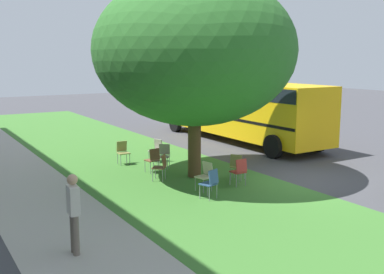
{
  "coord_description": "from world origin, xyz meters",
  "views": [
    {
      "loc": [
        -10.87,
        10.5,
        3.99
      ],
      "look_at": [
        3.11,
        1.9,
        1.18
      ],
      "focal_mm": 43.11,
      "sensor_mm": 36.0,
      "label": 1
    }
  ],
  "objects_px": {
    "chair_0": "(237,165)",
    "chair_6": "(161,165)",
    "chair_2": "(239,170)",
    "chair_4": "(156,149)",
    "chair_3": "(205,174)",
    "pedestrian_0": "(74,211)",
    "chair_8": "(210,182)",
    "street_tree": "(195,51)",
    "chair_1": "(164,154)",
    "school_bus": "(238,105)",
    "chair_5": "(123,151)",
    "chair_7": "(153,158)"
  },
  "relations": [
    {
      "from": "chair_4",
      "to": "chair_2",
      "type": "bearing_deg",
      "value": -171.85
    },
    {
      "from": "chair_1",
      "to": "chair_0",
      "type": "bearing_deg",
      "value": -155.65
    },
    {
      "from": "street_tree",
      "to": "chair_5",
      "type": "height_order",
      "value": "street_tree"
    },
    {
      "from": "chair_2",
      "to": "chair_6",
      "type": "bearing_deg",
      "value": 44.41
    },
    {
      "from": "chair_0",
      "to": "chair_6",
      "type": "xyz_separation_m",
      "value": [
        1.25,
        2.18,
        0.0
      ]
    },
    {
      "from": "pedestrian_0",
      "to": "chair_4",
      "type": "bearing_deg",
      "value": -38.42
    },
    {
      "from": "chair_0",
      "to": "chair_5",
      "type": "xyz_separation_m",
      "value": [
        4.15,
        2.29,
        0.0
      ]
    },
    {
      "from": "chair_2",
      "to": "chair_6",
      "type": "height_order",
      "value": "same"
    },
    {
      "from": "chair_1",
      "to": "chair_8",
      "type": "xyz_separation_m",
      "value": [
        -4.06,
        0.67,
        0.0
      ]
    },
    {
      "from": "chair_6",
      "to": "school_bus",
      "type": "xyz_separation_m",
      "value": [
        4.71,
        -6.75,
        1.24
      ]
    },
    {
      "from": "chair_4",
      "to": "pedestrian_0",
      "type": "xyz_separation_m",
      "value": [
        -6.79,
        5.38,
        0.41
      ]
    },
    {
      "from": "street_tree",
      "to": "pedestrian_0",
      "type": "distance_m",
      "value": 7.54
    },
    {
      "from": "chair_3",
      "to": "chair_8",
      "type": "height_order",
      "value": "same"
    },
    {
      "from": "chair_0",
      "to": "chair_4",
      "type": "distance_m",
      "value": 3.99
    },
    {
      "from": "chair_4",
      "to": "school_bus",
      "type": "height_order",
      "value": "school_bus"
    },
    {
      "from": "chair_5",
      "to": "chair_6",
      "type": "xyz_separation_m",
      "value": [
        -2.9,
        -0.11,
        0.0
      ]
    },
    {
      "from": "chair_8",
      "to": "school_bus",
      "type": "relative_size",
      "value": 0.08
    },
    {
      "from": "chair_3",
      "to": "chair_5",
      "type": "relative_size",
      "value": 1.0
    },
    {
      "from": "chair_0",
      "to": "chair_2",
      "type": "relative_size",
      "value": 1.0
    },
    {
      "from": "chair_4",
      "to": "chair_0",
      "type": "bearing_deg",
      "value": -165.41
    },
    {
      "from": "chair_1",
      "to": "school_bus",
      "type": "bearing_deg",
      "value": -61.35
    },
    {
      "from": "chair_4",
      "to": "chair_8",
      "type": "xyz_separation_m",
      "value": [
        -5.15,
        0.92,
        0.0
      ]
    },
    {
      "from": "chair_3",
      "to": "pedestrian_0",
      "type": "distance_m",
      "value": 5.42
    },
    {
      "from": "chair_1",
      "to": "chair_7",
      "type": "distance_m",
      "value": 0.8
    },
    {
      "from": "chair_2",
      "to": "street_tree",
      "type": "bearing_deg",
      "value": 18.91
    },
    {
      "from": "chair_3",
      "to": "chair_8",
      "type": "relative_size",
      "value": 1.0
    },
    {
      "from": "chair_2",
      "to": "school_bus",
      "type": "xyz_separation_m",
      "value": [
        6.56,
        -4.93,
        1.24
      ]
    },
    {
      "from": "street_tree",
      "to": "chair_6",
      "type": "distance_m",
      "value": 3.91
    },
    {
      "from": "street_tree",
      "to": "chair_8",
      "type": "distance_m",
      "value": 4.53
    },
    {
      "from": "chair_7",
      "to": "street_tree",
      "type": "bearing_deg",
      "value": -141.46
    },
    {
      "from": "chair_4",
      "to": "chair_6",
      "type": "distance_m",
      "value": 2.86
    },
    {
      "from": "street_tree",
      "to": "chair_2",
      "type": "relative_size",
      "value": 7.61
    },
    {
      "from": "chair_3",
      "to": "chair_8",
      "type": "bearing_deg",
      "value": 156.46
    },
    {
      "from": "chair_0",
      "to": "pedestrian_0",
      "type": "relative_size",
      "value": 0.52
    },
    {
      "from": "chair_0",
      "to": "chair_4",
      "type": "relative_size",
      "value": 1.0
    },
    {
      "from": "chair_6",
      "to": "chair_3",
      "type": "bearing_deg",
      "value": -160.62
    },
    {
      "from": "chair_0",
      "to": "chair_8",
      "type": "distance_m",
      "value": 2.31
    },
    {
      "from": "chair_8",
      "to": "school_bus",
      "type": "xyz_separation_m",
      "value": [
        7.24,
        -6.49,
        1.24
      ]
    },
    {
      "from": "street_tree",
      "to": "chair_6",
      "type": "xyz_separation_m",
      "value": [
        0.12,
        1.22,
        -3.71
      ]
    },
    {
      "from": "chair_3",
      "to": "school_bus",
      "type": "height_order",
      "value": "school_bus"
    },
    {
      "from": "chair_4",
      "to": "chair_8",
      "type": "bearing_deg",
      "value": 169.87
    },
    {
      "from": "pedestrian_0",
      "to": "chair_5",
      "type": "bearing_deg",
      "value": -30.05
    },
    {
      "from": "chair_0",
      "to": "chair_6",
      "type": "bearing_deg",
      "value": 60.14
    },
    {
      "from": "chair_8",
      "to": "pedestrian_0",
      "type": "distance_m",
      "value": 4.77
    },
    {
      "from": "chair_2",
      "to": "pedestrian_0",
      "type": "distance_m",
      "value": 6.47
    },
    {
      "from": "chair_5",
      "to": "chair_7",
      "type": "distance_m",
      "value": 1.85
    },
    {
      "from": "chair_5",
      "to": "chair_4",
      "type": "bearing_deg",
      "value": -102.7
    },
    {
      "from": "street_tree",
      "to": "chair_1",
      "type": "relative_size",
      "value": 7.61
    },
    {
      "from": "chair_8",
      "to": "chair_6",
      "type": "bearing_deg",
      "value": 5.73
    },
    {
      "from": "chair_2",
      "to": "chair_4",
      "type": "bearing_deg",
      "value": 8.15
    }
  ]
}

